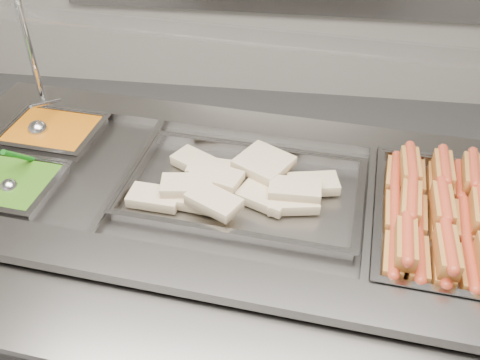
# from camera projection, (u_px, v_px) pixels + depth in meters

# --- Properties ---
(steam_counter) EXTENTS (1.97, 1.03, 0.91)m
(steam_counter) POSITION_uv_depth(u_px,v_px,m) (226.00, 282.00, 1.90)
(steam_counter) COLOR slate
(steam_counter) RESTS_ON ground
(tray_rail) EXTENTS (1.83, 0.56, 0.05)m
(tray_rail) POSITION_uv_depth(u_px,v_px,m) (168.00, 335.00, 1.25)
(tray_rail) COLOR slate
(tray_rail) RESTS_ON steam_counter
(sneeze_guard) EXTENTS (1.69, 0.47, 0.44)m
(sneeze_guard) POSITION_uv_depth(u_px,v_px,m) (241.00, 39.00, 1.55)
(sneeze_guard) COLOR silver
(sneeze_guard) RESTS_ON steam_counter
(pan_hotdogs) EXTENTS (0.40, 0.59, 0.10)m
(pan_hotdogs) POSITION_uv_depth(u_px,v_px,m) (437.00, 227.00, 1.53)
(pan_hotdogs) COLOR gray
(pan_hotdogs) RESTS_ON steam_counter
(pan_wraps) EXTENTS (0.72, 0.47, 0.07)m
(pan_wraps) POSITION_uv_depth(u_px,v_px,m) (243.00, 193.00, 1.62)
(pan_wraps) COLOR gray
(pan_wraps) RESTS_ON steam_counter
(pan_beans) EXTENTS (0.33, 0.27, 0.10)m
(pan_beans) POSITION_uv_depth(u_px,v_px,m) (55.00, 139.00, 1.87)
(pan_beans) COLOR gray
(pan_beans) RESTS_ON steam_counter
(pan_peas) EXTENTS (0.33, 0.27, 0.10)m
(pan_peas) POSITION_uv_depth(u_px,v_px,m) (8.00, 192.00, 1.64)
(pan_peas) COLOR gray
(pan_peas) RESTS_ON steam_counter
(hotdogs_in_buns) EXTENTS (0.33, 0.55, 0.12)m
(hotdogs_in_buns) POSITION_uv_depth(u_px,v_px,m) (435.00, 212.00, 1.50)
(hotdogs_in_buns) COLOR #986320
(hotdogs_in_buns) RESTS_ON pan_hotdogs
(tortilla_wraps) EXTENTS (0.62, 0.38, 0.07)m
(tortilla_wraps) POSITION_uv_depth(u_px,v_px,m) (241.00, 184.00, 1.60)
(tortilla_wraps) COLOR #D1B88C
(tortilla_wraps) RESTS_ON pan_wraps
(ladle) EXTENTS (0.07, 0.20, 0.14)m
(ladle) POSITION_uv_depth(u_px,v_px,m) (39.00, 128.00, 1.83)
(ladle) COLOR silver
(ladle) RESTS_ON pan_beans
(serving_spoon) EXTENTS (0.06, 0.17, 0.15)m
(serving_spoon) POSITION_uv_depth(u_px,v_px,m) (11.00, 182.00, 1.60)
(serving_spoon) COLOR silver
(serving_spoon) RESTS_ON pan_peas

